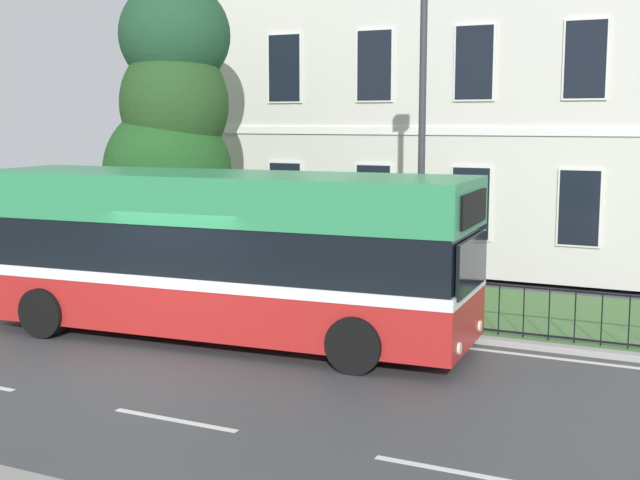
% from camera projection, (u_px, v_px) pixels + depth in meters
% --- Properties ---
extents(ground_plane, '(60.00, 56.00, 0.18)m').
position_uv_depth(ground_plane, '(170.00, 357.00, 15.10)').
color(ground_plane, '#3F4245').
extents(georgian_townhouse, '(16.23, 10.79, 13.69)m').
position_uv_depth(georgian_townhouse, '(481.00, 25.00, 26.22)').
color(georgian_townhouse, silver).
rests_on(georgian_townhouse, ground_plane).
extents(iron_verge_railing, '(14.32, 0.04, 0.97)m').
position_uv_depth(iron_verge_railing, '(332.00, 292.00, 17.51)').
color(iron_verge_railing, black).
rests_on(iron_verge_railing, ground_plane).
extents(evergreen_tree, '(3.82, 3.82, 7.55)m').
position_uv_depth(evergreen_tree, '(172.00, 159.00, 21.13)').
color(evergreen_tree, '#423328').
rests_on(evergreen_tree, ground_plane).
extents(single_decker_bus, '(9.74, 3.22, 3.14)m').
position_uv_depth(single_decker_bus, '(220.00, 252.00, 16.11)').
color(single_decker_bus, '#AF211F').
rests_on(single_decker_bus, ground_plane).
extents(street_lamp_post, '(0.36, 0.24, 6.68)m').
position_uv_depth(street_lamp_post, '(422.00, 128.00, 16.77)').
color(street_lamp_post, '#333338').
rests_on(street_lamp_post, ground_plane).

